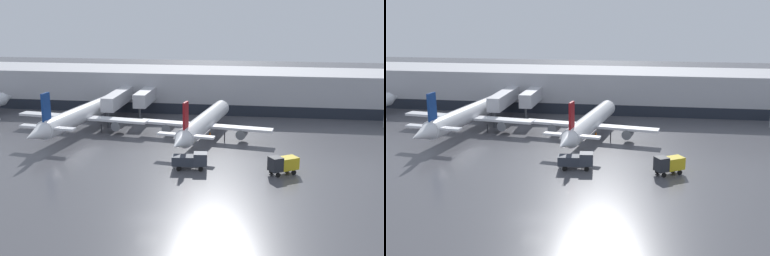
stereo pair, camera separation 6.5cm
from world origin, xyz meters
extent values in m
plane|color=#4C4C51|center=(0.00, 0.00, 0.00)|extent=(320.00, 320.00, 0.00)
cube|color=#B2B2B7|center=(0.00, 62.00, 4.50)|extent=(160.00, 16.00, 9.00)
cube|color=#1E232D|center=(0.00, 53.95, 1.20)|extent=(156.80, 0.10, 2.40)
cube|color=#BCBCC1|center=(-12.07, 48.90, 4.60)|extent=(2.60, 10.20, 2.80)
cylinder|color=#3F4247|center=(-12.07, 44.40, 1.60)|extent=(0.44, 0.44, 3.20)
cube|color=#BCBCC1|center=(-17.37, 46.66, 4.60)|extent=(2.60, 14.67, 2.80)
cylinder|color=#3F4247|center=(-17.37, 39.93, 1.60)|extent=(0.44, 0.44, 3.20)
cylinder|color=white|center=(-21.54, 37.85, 3.29)|extent=(7.09, 27.91, 3.34)
cone|color=white|center=(-19.40, 53.39, 3.29)|extent=(3.64, 4.07, 3.17)
cone|color=white|center=(-23.78, 21.64, 3.29)|extent=(3.66, 5.37, 3.00)
cube|color=white|center=(-21.64, 37.16, 2.62)|extent=(26.94, 6.16, 0.44)
cube|color=white|center=(-23.28, 25.22, 3.62)|extent=(10.30, 2.79, 0.35)
cube|color=navy|center=(-23.28, 25.22, 6.92)|extent=(0.67, 2.29, 5.26)
cylinder|color=slate|center=(-29.08, 38.19, 1.61)|extent=(2.20, 2.99, 1.83)
cylinder|color=slate|center=(-14.19, 36.13, 1.61)|extent=(2.20, 2.99, 1.83)
cylinder|color=#2D2D33|center=(-20.31, 46.77, 0.89)|extent=(0.20, 0.20, 1.78)
cylinder|color=#2D2D33|center=(-25.99, 37.06, 0.89)|extent=(0.20, 0.20, 1.78)
cylinder|color=#2D2D33|center=(-17.48, 35.89, 0.89)|extent=(0.20, 0.20, 1.78)
cylinder|color=white|center=(2.55, 35.32, 3.13)|extent=(7.09, 24.96, 3.19)
cone|color=white|center=(4.80, 49.28, 3.13)|extent=(3.55, 3.94, 3.03)
cone|color=white|center=(0.20, 20.74, 3.13)|extent=(3.59, 5.18, 2.87)
cube|color=white|center=(2.45, 34.71, 2.49)|extent=(25.01, 6.15, 0.44)
cube|color=white|center=(0.74, 24.08, 3.45)|extent=(9.57, 2.73, 0.35)
cube|color=maroon|center=(0.74, 24.08, 6.52)|extent=(0.67, 2.02, 4.86)
cylinder|color=slate|center=(-4.45, 35.83, 1.53)|extent=(2.12, 2.68, 1.75)
cylinder|color=slate|center=(9.36, 33.60, 1.53)|extent=(2.12, 2.68, 1.75)
cylinder|color=#2D2D33|center=(3.83, 43.27, 0.85)|extent=(0.20, 0.20, 1.70)
cylinder|color=#2D2D33|center=(-1.59, 34.74, 0.85)|extent=(0.20, 0.20, 1.70)
cylinder|color=#2D2D33|center=(6.30, 33.47, 0.85)|extent=(0.20, 0.20, 1.70)
cone|color=silver|center=(-45.05, 51.49, 3.17)|extent=(3.34, 3.69, 2.78)
cube|color=#2D333D|center=(1.31, 17.68, 1.39)|extent=(3.42, 2.31, 1.38)
cube|color=#333842|center=(3.91, 17.93, 1.63)|extent=(2.16, 2.09, 1.85)
cylinder|color=black|center=(3.90, 18.84, 0.35)|extent=(0.72, 0.32, 0.70)
cylinder|color=black|center=(4.08, 17.04, 0.35)|extent=(0.72, 0.32, 0.70)
cylinder|color=black|center=(0.65, 18.52, 0.35)|extent=(0.72, 0.32, 0.70)
cylinder|color=black|center=(0.83, 16.72, 0.35)|extent=(0.72, 0.32, 0.70)
cube|color=gold|center=(16.75, 18.01, 1.59)|extent=(3.28, 3.04, 1.78)
cube|color=#26282D|center=(14.92, 16.85, 1.74)|extent=(2.35, 2.41, 2.07)
cylinder|color=black|center=(15.33, 16.10, 0.35)|extent=(0.73, 0.59, 0.70)
cylinder|color=black|center=(14.41, 17.54, 0.35)|extent=(0.73, 0.59, 0.70)
cylinder|color=black|center=(17.61, 17.54, 0.35)|extent=(0.73, 0.59, 0.70)
cylinder|color=black|center=(16.69, 18.99, 0.35)|extent=(0.73, 0.59, 0.70)
cone|color=orange|center=(3.23, 37.52, 0.31)|extent=(0.43, 0.43, 0.63)
camera|label=1|loc=(12.46, -49.60, 24.04)|focal=45.00mm
camera|label=2|loc=(12.52, -49.59, 24.04)|focal=45.00mm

